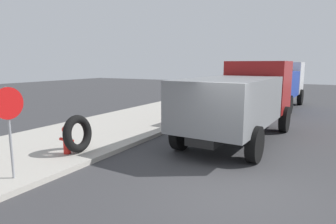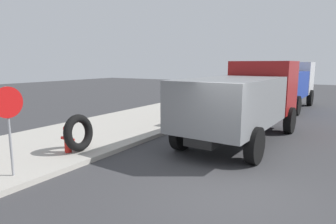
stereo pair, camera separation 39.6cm
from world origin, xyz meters
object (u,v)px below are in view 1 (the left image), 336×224
object	(u,v)px
dump_truck_gray	(241,98)
dump_truck_blue	(276,83)
stop_sign	(9,116)
fire_hydrant	(67,139)
loose_tire	(78,134)

from	to	relation	value
dump_truck_gray	dump_truck_blue	world-z (taller)	same
stop_sign	dump_truck_gray	size ratio (longest dim) A/B	0.31
dump_truck_gray	dump_truck_blue	size ratio (longest dim) A/B	1.00
stop_sign	dump_truck_gray	bearing A→B (deg)	-27.11
stop_sign	dump_truck_blue	world-z (taller)	dump_truck_blue
fire_hydrant	loose_tire	distance (m)	0.36
stop_sign	loose_tire	bearing A→B (deg)	5.29
stop_sign	dump_truck_blue	distance (m)	16.77
loose_tire	dump_truck_blue	xyz separation A→B (m)	(14.15, -3.57, 0.86)
loose_tire	dump_truck_blue	world-z (taller)	dump_truck_blue
fire_hydrant	dump_truck_blue	distance (m)	14.94
loose_tire	stop_sign	size ratio (longest dim) A/B	0.53
dump_truck_gray	fire_hydrant	bearing A→B (deg)	141.24
fire_hydrant	loose_tire	bearing A→B (deg)	-38.02
stop_sign	dump_truck_blue	bearing A→B (deg)	-11.57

